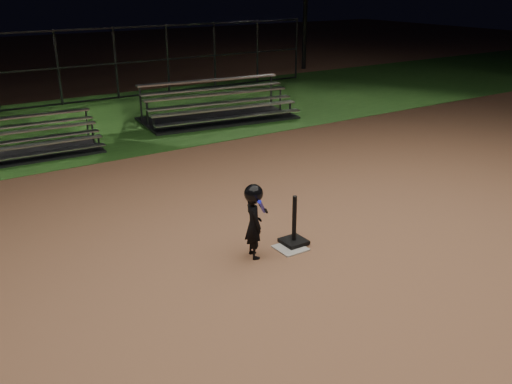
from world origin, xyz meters
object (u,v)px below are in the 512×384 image
object	(u,v)px
child_batter	(254,219)
bleacher_right	(218,112)
bleacher_left	(24,148)
home_plate	(291,248)
batting_tee	(294,234)

from	to	relation	value
child_batter	bleacher_right	size ratio (longest dim) A/B	0.25
bleacher_left	bleacher_right	xyz separation A→B (m)	(5.78, 0.63, 0.05)
home_plate	bleacher_right	bearing A→B (deg)	67.59
home_plate	batting_tee	xyz separation A→B (m)	(0.14, 0.10, 0.16)
home_plate	bleacher_right	distance (m)	8.91
child_batter	bleacher_left	distance (m)	7.71
home_plate	child_batter	distance (m)	0.89
bleacher_left	bleacher_right	size ratio (longest dim) A/B	0.75
batting_tee	child_batter	size ratio (longest dim) A/B	0.69
bleacher_left	batting_tee	bearing A→B (deg)	-68.93
home_plate	bleacher_right	size ratio (longest dim) A/B	0.09
home_plate	bleacher_left	xyz separation A→B (m)	(-2.39, 7.60, 0.17)
batting_tee	bleacher_left	size ratio (longest dim) A/B	0.23
home_plate	batting_tee	world-z (taller)	batting_tee
bleacher_left	child_batter	bearing A→B (deg)	-74.32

